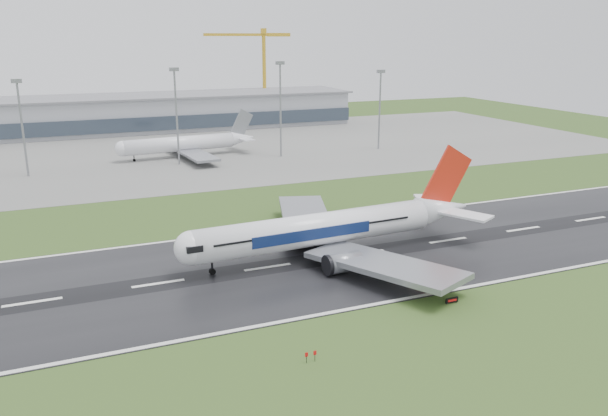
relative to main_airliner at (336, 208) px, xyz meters
name	(u,v)px	position (x,y,z in m)	size (l,w,h in m)	color
ground	(158,284)	(-34.81, -1.82, -9.46)	(520.00, 520.00, 0.00)	#2D481A
runway	(158,284)	(-34.81, -1.82, -9.41)	(400.00, 45.00, 0.10)	black
apron	(99,156)	(-34.81, 123.18, -9.42)	(400.00, 130.00, 0.08)	slate
terminal	(87,116)	(-34.81, 183.18, -1.96)	(240.00, 36.00, 15.00)	gray
main_airliner	(336,208)	(0.00, 0.00, 0.00)	(63.42, 60.40, 18.73)	white
parked_airliner	(185,136)	(-6.37, 110.97, -1.83)	(51.51, 47.96, 15.10)	silver
tower_crane	(264,75)	(53.55, 198.18, 13.15)	(45.91, 2.50, 45.23)	gold
runway_sign	(452,301)	(7.28, -27.92, -8.94)	(2.30, 0.26, 1.04)	black
floodmast_2	(23,131)	(-57.48, 98.18, 4.59)	(0.64, 0.64, 28.11)	gray
floodmast_3	(177,119)	(-11.18, 98.18, 5.81)	(0.64, 0.64, 30.55)	gray
floodmast_4	(281,112)	(25.12, 98.18, 6.53)	(0.64, 0.64, 31.99)	gray
floodmast_5	(380,112)	(64.74, 98.18, 4.71)	(0.64, 0.64, 28.34)	gray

